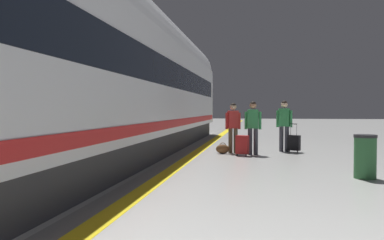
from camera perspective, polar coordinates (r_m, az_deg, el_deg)
name	(u,v)px	position (r m, az deg, el deg)	size (l,w,h in m)	color
safety_line_strip	(179,165)	(10.01, -1.87, -6.63)	(0.36, 80.00, 0.01)	yellow
tactile_edge_band	(169,164)	(10.07, -3.45, -6.59)	(0.52, 80.00, 0.01)	slate
high_speed_train	(71,60)	(8.82, -17.56, 8.46)	(2.94, 30.17, 4.97)	#38383D
passenger_near	(284,122)	(13.40, 13.53, -0.29)	(0.53, 0.28, 1.73)	#383842
suitcase_near	(294,143)	(13.32, 14.94, -3.29)	(0.44, 0.36, 0.96)	black
passenger_mid	(253,124)	(12.24, 9.04, -0.56)	(0.53, 0.22, 1.69)	#383842
suitcase_mid	(242,145)	(11.96, 7.48, -3.67)	(0.42, 0.31, 0.63)	#A51E1E
passenger_far	(233,124)	(12.63, 6.12, -0.60)	(0.49, 0.29, 1.64)	brown
duffel_bag_far	(223,149)	(12.50, 4.58, -4.30)	(0.44, 0.26, 0.36)	brown
waste_bin	(365,156)	(8.78, 24.33, -4.95)	(0.46, 0.46, 0.91)	#2D6638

